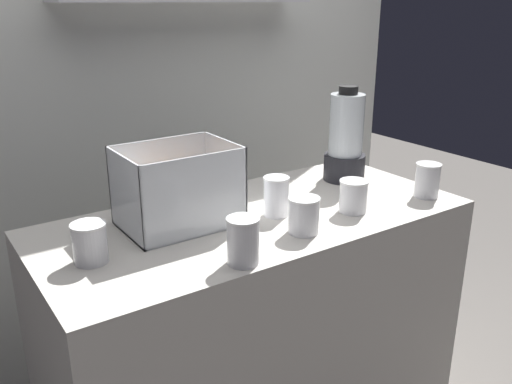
{
  "coord_description": "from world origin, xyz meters",
  "views": [
    {
      "loc": [
        -0.92,
        -1.34,
        1.56
      ],
      "look_at": [
        0.0,
        0.0,
        0.98
      ],
      "focal_mm": 38.09,
      "sensor_mm": 36.0,
      "label": 1
    }
  ],
  "objects_px": {
    "carrot_display_bin": "(180,201)",
    "juice_cup_orange_right": "(276,198)",
    "juice_cup_carrot_far_left": "(90,245)",
    "juice_cup_mango_middle": "(304,217)",
    "juice_cup_carrot_left": "(243,243)",
    "juice_cup_mango_far_right": "(353,198)",
    "juice_cup_pomegranate_rightmost": "(427,182)",
    "blender_pitcher": "(346,141)"
  },
  "relations": [
    {
      "from": "carrot_display_bin",
      "to": "juice_cup_carrot_left",
      "type": "distance_m",
      "value": 0.33
    },
    {
      "from": "juice_cup_mango_far_right",
      "to": "carrot_display_bin",
      "type": "bearing_deg",
      "value": 156.48
    },
    {
      "from": "carrot_display_bin",
      "to": "juice_cup_mango_far_right",
      "type": "bearing_deg",
      "value": -23.52
    },
    {
      "from": "juice_cup_orange_right",
      "to": "juice_cup_carrot_left",
      "type": "bearing_deg",
      "value": -140.54
    },
    {
      "from": "juice_cup_pomegranate_rightmost",
      "to": "blender_pitcher",
      "type": "bearing_deg",
      "value": 108.95
    },
    {
      "from": "blender_pitcher",
      "to": "juice_cup_carrot_far_left",
      "type": "relative_size",
      "value": 3.29
    },
    {
      "from": "juice_cup_pomegranate_rightmost",
      "to": "carrot_display_bin",
      "type": "bearing_deg",
      "value": 162.31
    },
    {
      "from": "juice_cup_carrot_left",
      "to": "juice_cup_mango_middle",
      "type": "xyz_separation_m",
      "value": [
        0.26,
        0.07,
        -0.01
      ]
    },
    {
      "from": "juice_cup_carrot_far_left",
      "to": "juice_cup_mango_far_right",
      "type": "distance_m",
      "value": 0.84
    },
    {
      "from": "juice_cup_mango_far_right",
      "to": "juice_cup_pomegranate_rightmost",
      "type": "xyz_separation_m",
      "value": [
        0.32,
        -0.04,
        0.01
      ]
    },
    {
      "from": "blender_pitcher",
      "to": "juice_cup_carrot_left",
      "type": "distance_m",
      "value": 0.81
    },
    {
      "from": "juice_cup_carrot_far_left",
      "to": "juice_cup_carrot_left",
      "type": "distance_m",
      "value": 0.4
    },
    {
      "from": "juice_cup_pomegranate_rightmost",
      "to": "juice_cup_mango_middle",
      "type": "bearing_deg",
      "value": -179.94
    },
    {
      "from": "blender_pitcher",
      "to": "juice_cup_orange_right",
      "type": "distance_m",
      "value": 0.47
    },
    {
      "from": "carrot_display_bin",
      "to": "juice_cup_carrot_left",
      "type": "height_order",
      "value": "carrot_display_bin"
    },
    {
      "from": "juice_cup_carrot_far_left",
      "to": "juice_cup_mango_middle",
      "type": "bearing_deg",
      "value": -15.97
    },
    {
      "from": "carrot_display_bin",
      "to": "juice_cup_pomegranate_rightmost",
      "type": "bearing_deg",
      "value": -17.69
    },
    {
      "from": "carrot_display_bin",
      "to": "juice_cup_pomegranate_rightmost",
      "type": "distance_m",
      "value": 0.87
    },
    {
      "from": "juice_cup_carrot_left",
      "to": "carrot_display_bin",
      "type": "bearing_deg",
      "value": 92.57
    },
    {
      "from": "juice_cup_carrot_left",
      "to": "juice_cup_pomegranate_rightmost",
      "type": "distance_m",
      "value": 0.82
    },
    {
      "from": "juice_cup_mango_middle",
      "to": "juice_cup_orange_right",
      "type": "height_order",
      "value": "juice_cup_orange_right"
    },
    {
      "from": "juice_cup_mango_far_right",
      "to": "juice_cup_pomegranate_rightmost",
      "type": "height_order",
      "value": "juice_cup_pomegranate_rightmost"
    },
    {
      "from": "juice_cup_carrot_far_left",
      "to": "juice_cup_mango_far_right",
      "type": "relative_size",
      "value": 1.02
    },
    {
      "from": "carrot_display_bin",
      "to": "juice_cup_pomegranate_rightmost",
      "type": "relative_size",
      "value": 2.82
    },
    {
      "from": "juice_cup_carrot_left",
      "to": "blender_pitcher",
      "type": "bearing_deg",
      "value": 27.92
    },
    {
      "from": "juice_cup_carrot_far_left",
      "to": "juice_cup_carrot_left",
      "type": "height_order",
      "value": "juice_cup_carrot_left"
    },
    {
      "from": "juice_cup_carrot_far_left",
      "to": "juice_cup_pomegranate_rightmost",
      "type": "relative_size",
      "value": 0.91
    },
    {
      "from": "blender_pitcher",
      "to": "juice_cup_mango_middle",
      "type": "bearing_deg",
      "value": -145.6
    },
    {
      "from": "carrot_display_bin",
      "to": "juice_cup_pomegranate_rightmost",
      "type": "xyz_separation_m",
      "value": [
        0.83,
        -0.27,
        -0.02
      ]
    },
    {
      "from": "carrot_display_bin",
      "to": "juice_cup_orange_right",
      "type": "relative_size",
      "value": 2.64
    },
    {
      "from": "juice_cup_mango_middle",
      "to": "juice_cup_carrot_far_left",
      "type": "bearing_deg",
      "value": 164.03
    },
    {
      "from": "juice_cup_carrot_far_left",
      "to": "juice_cup_orange_right",
      "type": "distance_m",
      "value": 0.6
    },
    {
      "from": "juice_cup_carrot_far_left",
      "to": "juice_cup_mango_far_right",
      "type": "bearing_deg",
      "value": -8.67
    },
    {
      "from": "carrot_display_bin",
      "to": "blender_pitcher",
      "type": "relative_size",
      "value": 0.95
    },
    {
      "from": "juice_cup_carrot_left",
      "to": "juice_cup_orange_right",
      "type": "bearing_deg",
      "value": 39.46
    },
    {
      "from": "carrot_display_bin",
      "to": "juice_cup_carrot_far_left",
      "type": "distance_m",
      "value": 0.33
    },
    {
      "from": "juice_cup_mango_middle",
      "to": "juice_cup_orange_right",
      "type": "distance_m",
      "value": 0.16
    },
    {
      "from": "juice_cup_mango_middle",
      "to": "juice_cup_orange_right",
      "type": "bearing_deg",
      "value": 84.49
    },
    {
      "from": "carrot_display_bin",
      "to": "juice_cup_mango_far_right",
      "type": "distance_m",
      "value": 0.56
    },
    {
      "from": "juice_cup_carrot_far_left",
      "to": "juice_cup_pomegranate_rightmost",
      "type": "bearing_deg",
      "value": -8.31
    },
    {
      "from": "blender_pitcher",
      "to": "juice_cup_carrot_far_left",
      "type": "height_order",
      "value": "blender_pitcher"
    },
    {
      "from": "juice_cup_orange_right",
      "to": "blender_pitcher",
      "type": "bearing_deg",
      "value": 19.09
    }
  ]
}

